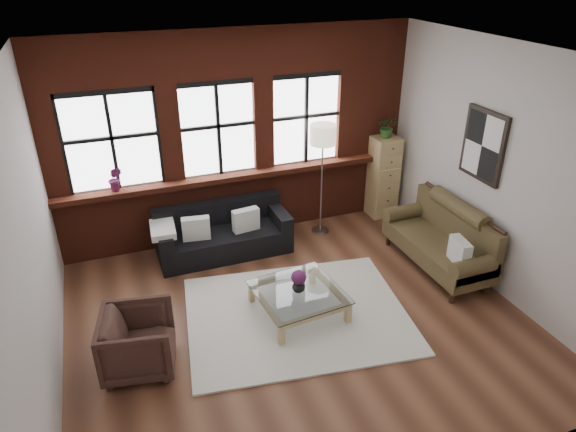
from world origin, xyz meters
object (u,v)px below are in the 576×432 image
object	(u,v)px
dark_sofa	(223,232)
drawer_chest	(383,177)
armchair	(138,341)
floor_lamp	(322,176)
vintage_settee	(438,238)
coffee_table	(298,302)
vase	(299,286)

from	to	relation	value
dark_sofa	drawer_chest	bearing A→B (deg)	5.92
armchair	drawer_chest	world-z (taller)	drawer_chest
armchair	floor_lamp	distance (m)	3.82
vintage_settee	armchair	xyz separation A→B (m)	(-4.22, -0.54, -0.14)
dark_sofa	drawer_chest	distance (m)	2.91
vintage_settee	coffee_table	bearing A→B (deg)	-172.74
armchair	vase	size ratio (longest dim) A/B	4.55
armchair	drawer_chest	distance (m)	4.95
floor_lamp	drawer_chest	bearing A→B (deg)	9.58
dark_sofa	floor_lamp	distance (m)	1.75
dark_sofa	floor_lamp	world-z (taller)	floor_lamp
coffee_table	vintage_settee	bearing A→B (deg)	7.26
vintage_settee	floor_lamp	size ratio (longest dim) A/B	0.95
dark_sofa	vase	size ratio (longest dim) A/B	11.64
vase	vintage_settee	bearing A→B (deg)	7.26
vintage_settee	floor_lamp	bearing A→B (deg)	124.86
drawer_chest	dark_sofa	bearing A→B (deg)	-174.08
dark_sofa	drawer_chest	xyz separation A→B (m)	(2.88, 0.30, 0.34)
drawer_chest	floor_lamp	distance (m)	1.29
armchair	coffee_table	xyz separation A→B (m)	(1.97, 0.26, -0.19)
vase	armchair	bearing A→B (deg)	-172.52
vintage_settee	armchair	size ratio (longest dim) A/B	2.41
vintage_settee	dark_sofa	bearing A→B (deg)	151.39
dark_sofa	floor_lamp	bearing A→B (deg)	3.12
coffee_table	floor_lamp	world-z (taller)	floor_lamp
dark_sofa	vase	world-z (taller)	dark_sofa
armchair	vintage_settee	bearing A→B (deg)	-71.79
coffee_table	vase	size ratio (longest dim) A/B	6.06
armchair	vase	bearing A→B (deg)	-71.68
dark_sofa	vase	bearing A→B (deg)	-74.34
armchair	drawer_chest	bearing A→B (deg)	-50.88
dark_sofa	vintage_settee	size ratio (longest dim) A/B	1.06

